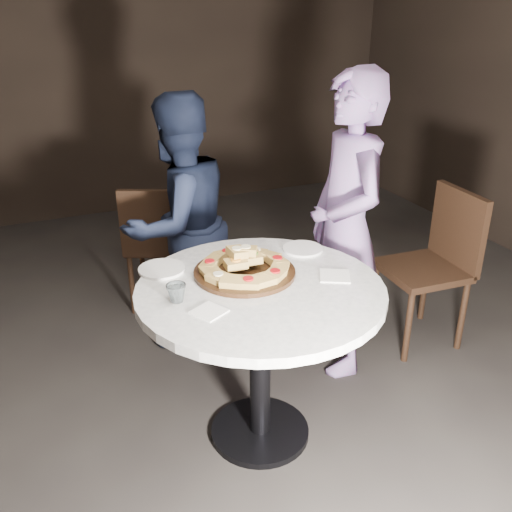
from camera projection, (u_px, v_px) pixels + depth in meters
The scene contains 13 objects.
floor at pixel (243, 417), 3.03m from camera, with size 7.00×7.00×0.00m, color black.
table at pixel (260, 317), 2.63m from camera, with size 1.45×1.45×0.85m.
serving_board at pixel (245, 272), 2.67m from camera, with size 0.48×0.48×0.02m, color black.
focaccia_pile at pixel (244, 264), 2.66m from camera, with size 0.42×0.43×0.11m.
plate_left at pixel (162, 269), 2.71m from camera, with size 0.22×0.22×0.01m, color white.
plate_right at pixel (303, 249), 2.93m from camera, with size 0.21×0.21×0.01m, color white.
water_glass at pixel (176, 293), 2.42m from camera, with size 0.09×0.09×0.08m, color silver.
napkin_near at pixel (209, 312), 2.36m from camera, with size 0.12×0.12×0.01m, color white.
napkin_far at pixel (335, 276), 2.65m from camera, with size 0.14×0.14×0.01m, color white.
chair_far at pixel (157, 239), 3.89m from camera, with size 0.57×0.58×0.92m.
chair_right at pixel (437, 257), 3.53m from camera, with size 0.51×0.49×0.98m.
diner_navy at pixel (179, 225), 3.44m from camera, with size 0.76×0.59×1.57m, color black.
diner_teal at pixel (346, 228), 3.17m from camera, with size 0.63×0.41×1.73m, color slate.
Camera 1 is at (-0.89, -2.23, 2.04)m, focal length 40.00 mm.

